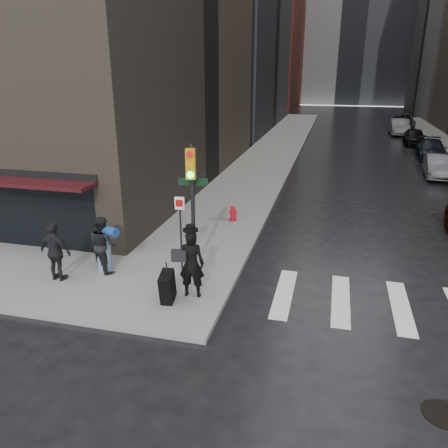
{
  "coord_description": "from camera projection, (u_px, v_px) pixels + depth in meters",
  "views": [
    {
      "loc": [
        4.57,
        -10.37,
        6.18
      ],
      "look_at": [
        1.22,
        2.85,
        1.3
      ],
      "focal_mm": 35.0,
      "sensor_mm": 36.0,
      "label": 1
    }
  ],
  "objects": [
    {
      "name": "ground",
      "position": [
        159.0,
        295.0,
        12.61
      ],
      "size": [
        140.0,
        140.0,
        0.0
      ],
      "primitive_type": "plane",
      "color": "black",
      "rests_on": "ground"
    },
    {
      "name": "parked_car_3",
      "position": [
        432.0,
        149.0,
        31.42
      ],
      "size": [
        2.19,
        4.71,
        1.33
      ],
      "primitive_type": "imported",
      "rotation": [
        0.0,
        0.0,
        -0.07
      ],
      "color": "black",
      "rests_on": "ground"
    },
    {
      "name": "man_jeans",
      "position": [
        103.0,
        244.0,
        13.5
      ],
      "size": [
        1.2,
        1.13,
        1.79
      ],
      "rotation": [
        0.0,
        0.0,
        2.62
      ],
      "color": "black",
      "rests_on": "ground"
    },
    {
      "name": "sidewalk_left",
      "position": [
        279.0,
        144.0,
        37.23
      ],
      "size": [
        4.0,
        50.0,
        0.15
      ],
      "primitive_type": "cube",
      "color": "slate",
      "rests_on": "ground"
    },
    {
      "name": "man_greycoat",
      "position": [
        56.0,
        252.0,
        12.9
      ],
      "size": [
        1.12,
        0.58,
        1.82
      ],
      "rotation": [
        0.0,
        0.0,
        3.01
      ],
      "color": "black",
      "rests_on": "ground"
    },
    {
      "name": "parked_car_5",
      "position": [
        399.0,
        127.0,
        42.63
      ],
      "size": [
        1.7,
        4.67,
        1.53
      ],
      "primitive_type": "imported",
      "rotation": [
        0.0,
        0.0,
        -0.02
      ],
      "color": "#47474C",
      "rests_on": "ground"
    },
    {
      "name": "traffic_light",
      "position": [
        191.0,
        192.0,
        12.95
      ],
      "size": [
        0.99,
        0.52,
        3.98
      ],
      "rotation": [
        0.0,
        0.0,
        0.16
      ],
      "color": "black",
      "rests_on": "ground"
    },
    {
      "name": "parked_car_2",
      "position": [
        438.0,
        166.0,
        26.06
      ],
      "size": [
        1.74,
        4.13,
        1.32
      ],
      "primitive_type": "imported",
      "rotation": [
        0.0,
        0.0,
        -0.09
      ],
      "color": "#4F4F54",
      "rests_on": "ground"
    },
    {
      "name": "bldg_left_far",
      "position": [
        229.0,
        22.0,
        67.82
      ],
      "size": [
        22.0,
        20.0,
        26.0
      ],
      "primitive_type": "cube",
      "color": "brown",
      "rests_on": "ground"
    },
    {
      "name": "crosswalk",
      "position": [
        432.0,
        311.0,
        11.79
      ],
      "size": [
        8.5,
        3.0,
        0.01
      ],
      "color": "silver",
      "rests_on": "ground"
    },
    {
      "name": "parked_car_6",
      "position": [
        402.0,
        121.0,
        47.93
      ],
      "size": [
        2.75,
        5.39,
        1.46
      ],
      "primitive_type": "imported",
      "rotation": [
        0.0,
        0.0,
        -0.06
      ],
      "color": "#46464A",
      "rests_on": "ground"
    },
    {
      "name": "bldg_distant",
      "position": [
        354.0,
        9.0,
        77.02
      ],
      "size": [
        40.0,
        12.0,
        32.0
      ],
      "primitive_type": "cube",
      "color": "slate",
      "rests_on": "ground"
    },
    {
      "name": "parked_car_4",
      "position": [
        414.0,
        137.0,
        37.01
      ],
      "size": [
        1.8,
        4.07,
        1.36
      ],
      "primitive_type": "imported",
      "rotation": [
        0.0,
        0.0,
        -0.05
      ],
      "color": "black",
      "rests_on": "ground"
    },
    {
      "name": "man_overcoat",
      "position": [
        186.0,
        268.0,
        11.91
      ],
      "size": [
        1.11,
        1.19,
        2.14
      ],
      "rotation": [
        0.0,
        0.0,
        3.26
      ],
      "color": "black",
      "rests_on": "ground"
    },
    {
      "name": "fire_hydrant",
      "position": [
        233.0,
        214.0,
        18.22
      ],
      "size": [
        0.37,
        0.29,
        0.65
      ],
      "rotation": [
        0.0,
        0.0,
        0.14
      ],
      "color": "#A70A17",
      "rests_on": "ground"
    }
  ]
}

